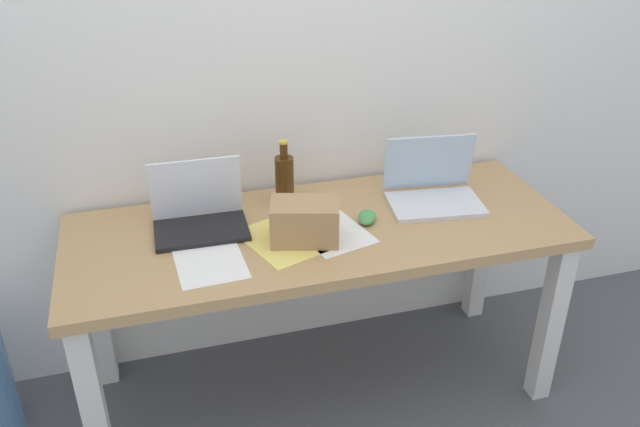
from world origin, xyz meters
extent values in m
plane|color=#515459|center=(0.00, 0.00, 0.00)|extent=(8.00, 8.00, 0.00)
cube|color=white|center=(0.00, 0.39, 1.30)|extent=(5.20, 0.08, 2.60)
cube|color=tan|center=(0.00, 0.00, 0.71)|extent=(1.73, 0.66, 0.04)
cube|color=silver|center=(-0.80, -0.27, 0.34)|extent=(0.07, 0.07, 0.69)
cube|color=silver|center=(0.80, -0.27, 0.34)|extent=(0.07, 0.07, 0.69)
cube|color=silver|center=(-0.80, 0.27, 0.34)|extent=(0.07, 0.07, 0.69)
cube|color=silver|center=(0.80, 0.27, 0.34)|extent=(0.07, 0.07, 0.69)
cube|color=black|center=(-0.40, 0.06, 0.74)|extent=(0.31, 0.20, 0.02)
cube|color=white|center=(-0.40, 0.16, 0.85)|extent=(0.31, 0.02, 0.21)
cube|color=silver|center=(0.44, 0.02, 0.74)|extent=(0.36, 0.26, 0.02)
cube|color=silver|center=(0.46, 0.14, 0.86)|extent=(0.33, 0.09, 0.22)
cylinder|color=#47280F|center=(-0.08, 0.20, 0.82)|extent=(0.07, 0.07, 0.18)
cylinder|color=#47280F|center=(-0.08, 0.20, 0.94)|extent=(0.03, 0.03, 0.06)
cylinder|color=gold|center=(-0.08, 0.20, 0.97)|extent=(0.03, 0.03, 0.01)
ellipsoid|color=#4C9E56|center=(0.17, -0.01, 0.75)|extent=(0.10, 0.12, 0.03)
cube|color=tan|center=(-0.07, -0.08, 0.80)|extent=(0.25, 0.20, 0.14)
cube|color=white|center=(-0.40, -0.11, 0.73)|extent=(0.22, 0.31, 0.00)
cube|color=white|center=(0.02, -0.04, 0.73)|extent=(0.28, 0.34, 0.00)
cube|color=#F4E06B|center=(-0.15, -0.06, 0.73)|extent=(0.30, 0.35, 0.00)
camera|label=1|loc=(-0.54, -1.90, 1.87)|focal=37.16mm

